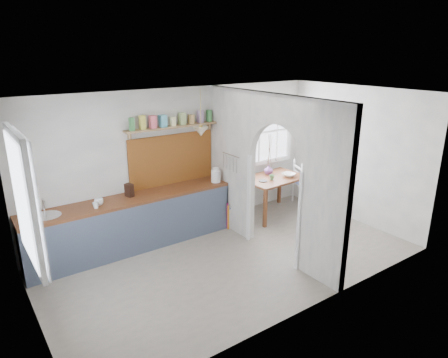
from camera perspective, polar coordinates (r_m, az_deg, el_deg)
floor at (r=6.56m, az=1.27°, el=-11.35°), size 5.80×3.20×0.01m
ceiling at (r=5.76m, az=1.45°, el=11.85°), size 5.80×3.20×0.01m
walls at (r=6.04m, az=1.35°, el=-0.52°), size 5.81×3.21×2.60m
partition at (r=6.46m, az=6.07°, el=2.02°), size 0.12×3.20×2.60m
kitchen_window at (r=4.89m, az=-26.85°, el=-2.71°), size 0.10×1.16×1.50m
nook_window at (r=8.23m, az=5.03°, el=6.58°), size 1.76×0.10×1.30m
counter at (r=6.92m, az=-12.97°, el=-6.00°), size 3.50×0.60×0.90m
sink at (r=6.41m, az=-23.94°, el=-4.90°), size 0.40×0.40×0.02m
backsplash at (r=7.20m, az=-7.44°, el=2.81°), size 1.65×0.03×0.90m
shelf at (r=6.99m, az=-7.33°, el=7.89°), size 1.75×0.20×0.21m
pendant_lamp at (r=6.89m, az=-3.32°, el=6.78°), size 0.26×0.26×0.16m
utensil_rail at (r=7.04m, az=1.01°, el=3.45°), size 0.02×0.50×0.02m
dining_table at (r=8.16m, az=6.99°, el=-2.38°), size 1.32×0.92×0.79m
chair_left at (r=7.61m, az=1.09°, el=-3.64°), size 0.38×0.38×0.82m
chair_right at (r=8.80m, az=11.61°, el=-0.48°), size 0.57×0.57×0.97m
kettle at (r=7.29m, az=-1.20°, el=0.59°), size 0.25×0.20×0.27m
mug_a at (r=6.42m, az=-17.85°, el=-3.61°), size 0.13×0.13×0.09m
mug_b at (r=6.53m, az=-17.44°, el=-3.14°), size 0.17×0.17×0.11m
knife_block at (r=6.77m, az=-13.39°, el=-1.56°), size 0.13×0.16×0.22m
jar at (r=6.83m, az=-13.38°, el=-1.65°), size 0.12×0.12×0.16m
towel_magenta at (r=7.45m, az=0.49°, el=-5.28°), size 0.02×0.03×0.50m
towel_orange at (r=7.44m, az=0.61°, el=-5.51°), size 0.02×0.03×0.47m
bowl at (r=8.12m, az=9.24°, el=0.60°), size 0.32×0.32×0.06m
table_cup at (r=7.85m, az=6.85°, el=0.23°), size 0.13×0.13×0.09m
plate at (r=7.76m, az=5.58°, el=-0.26°), size 0.20×0.20×0.01m
vase at (r=8.19m, az=6.39°, el=1.35°), size 0.22×0.22×0.19m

